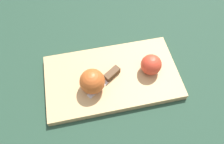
% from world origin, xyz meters
% --- Properties ---
extents(ground_plane, '(4.00, 4.00, 0.00)m').
position_xyz_m(ground_plane, '(0.00, 0.00, 0.00)').
color(ground_plane, '#1E3828').
extents(cutting_board, '(0.43, 0.26, 0.02)m').
position_xyz_m(cutting_board, '(0.00, 0.00, 0.01)').
color(cutting_board, tan).
rests_on(cutting_board, ground_plane).
extents(apple_half_left, '(0.07, 0.07, 0.07)m').
position_xyz_m(apple_half_left, '(-0.12, 0.00, 0.06)').
color(apple_half_left, red).
rests_on(apple_half_left, cutting_board).
extents(apple_half_right, '(0.08, 0.08, 0.08)m').
position_xyz_m(apple_half_right, '(0.06, 0.03, 0.06)').
color(apple_half_right, '#AD4C1E').
rests_on(apple_half_right, cutting_board).
extents(knife, '(0.12, 0.10, 0.02)m').
position_xyz_m(knife, '(0.00, 0.01, 0.03)').
color(knife, silver).
rests_on(knife, cutting_board).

